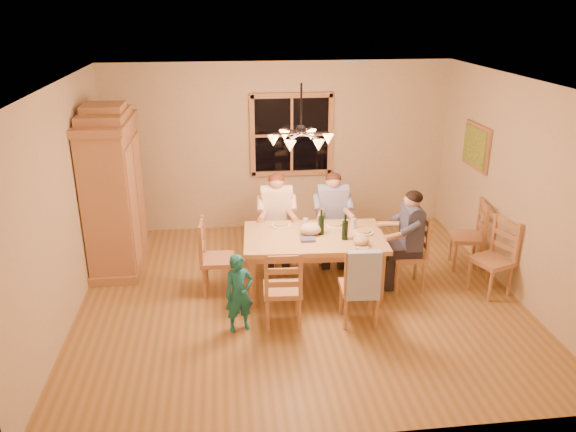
{
  "coord_description": "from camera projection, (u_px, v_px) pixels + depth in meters",
  "views": [
    {
      "loc": [
        -0.9,
        -6.3,
        3.55
      ],
      "look_at": [
        -0.14,
        0.1,
        1.08
      ],
      "focal_mm": 35.0,
      "sensor_mm": 36.0,
      "label": 1
    }
  ],
  "objects": [
    {
      "name": "chandelier",
      "position": [
        301.0,
        138.0,
        6.46
      ],
      "size": [
        0.77,
        0.68,
        0.71
      ],
      "color": "black",
      "rests_on": "ceiling"
    },
    {
      "name": "painting",
      "position": [
        476.0,
        147.0,
        8.05
      ],
      "size": [
        0.06,
        0.78,
        0.64
      ],
      "color": "#A56E47",
      "rests_on": "wall_right"
    },
    {
      "name": "wall_back",
      "position": [
        279.0,
        147.0,
        9.04
      ],
      "size": [
        5.5,
        0.02,
        2.7
      ],
      "primitive_type": "cube",
      "color": "beige",
      "rests_on": "floor"
    },
    {
      "name": "plate_woman",
      "position": [
        281.0,
        225.0,
        7.44
      ],
      "size": [
        0.26,
        0.26,
        0.02
      ],
      "primitive_type": "cylinder",
      "color": "white",
      "rests_on": "dining_table"
    },
    {
      "name": "child",
      "position": [
        239.0,
        293.0,
        6.33
      ],
      "size": [
        0.39,
        0.31,
        0.93
      ],
      "primitive_type": "imported",
      "rotation": [
        0.0,
        0.0,
        0.3
      ],
      "color": "#1B757C",
      "rests_on": "floor"
    },
    {
      "name": "chair_near_left",
      "position": [
        283.0,
        301.0,
        6.5
      ],
      "size": [
        0.46,
        0.45,
        0.99
      ],
      "rotation": [
        0.0,
        0.0,
        -0.06
      ],
      "color": "tan",
      "rests_on": "floor"
    },
    {
      "name": "wine_bottle_a",
      "position": [
        321.0,
        222.0,
        7.12
      ],
      "size": [
        0.08,
        0.08,
        0.33
      ],
      "primitive_type": "cylinder",
      "color": "black",
      "rests_on": "dining_table"
    },
    {
      "name": "chair_spare_front",
      "position": [
        490.0,
        271.0,
        7.21
      ],
      "size": [
        0.55,
        0.56,
        0.99
      ],
      "rotation": [
        0.0,
        0.0,
        1.93
      ],
      "color": "tan",
      "rests_on": "floor"
    },
    {
      "name": "window",
      "position": [
        292.0,
        135.0,
        8.96
      ],
      "size": [
        1.3,
        0.06,
        1.3
      ],
      "color": "black",
      "rests_on": "wall_back"
    },
    {
      "name": "plate_slate",
      "position": [
        364.0,
        232.0,
        7.22
      ],
      "size": [
        0.26,
        0.26,
        0.02
      ],
      "primitive_type": "cylinder",
      "color": "white",
      "rests_on": "dining_table"
    },
    {
      "name": "armoire",
      "position": [
        114.0,
        195.0,
        7.73
      ],
      "size": [
        0.66,
        1.4,
        2.3
      ],
      "color": "#A56E47",
      "rests_on": "floor"
    },
    {
      "name": "adult_plaid_man",
      "position": [
        333.0,
        206.0,
        7.92
      ],
      "size": [
        0.41,
        0.44,
        0.87
      ],
      "rotation": [
        0.0,
        0.0,
        3.08
      ],
      "color": "#364D95",
      "rests_on": "floor"
    },
    {
      "name": "chair_far_left",
      "position": [
        277.0,
        243.0,
        8.07
      ],
      "size": [
        0.46,
        0.45,
        0.99
      ],
      "rotation": [
        0.0,
        0.0,
        3.08
      ],
      "color": "tan",
      "rests_on": "floor"
    },
    {
      "name": "plate_plaid",
      "position": [
        335.0,
        225.0,
        7.44
      ],
      "size": [
        0.26,
        0.26,
        0.02
      ],
      "primitive_type": "cylinder",
      "color": "white",
      "rests_on": "dining_table"
    },
    {
      "name": "dining_table",
      "position": [
        314.0,
        243.0,
        7.18
      ],
      "size": [
        1.84,
        1.19,
        0.76
      ],
      "rotation": [
        0.0,
        0.0,
        -0.06
      ],
      "color": "tan",
      "rests_on": "floor"
    },
    {
      "name": "wine_glass_a",
      "position": [
        306.0,
        223.0,
        7.34
      ],
      "size": [
        0.06,
        0.06,
        0.14
      ],
      "primitive_type": "cylinder",
      "color": "silver",
      "rests_on": "dining_table"
    },
    {
      "name": "chair_spare_back",
      "position": [
        465.0,
        247.0,
        7.93
      ],
      "size": [
        0.5,
        0.51,
        0.99
      ],
      "rotation": [
        0.0,
        0.0,
        1.38
      ],
      "color": "tan",
      "rests_on": "floor"
    },
    {
      "name": "napkin",
      "position": [
        308.0,
        239.0,
        6.98
      ],
      "size": [
        0.19,
        0.15,
        0.03
      ],
      "primitive_type": "cube",
      "rotation": [
        0.0,
        0.0,
        -0.06
      ],
      "color": "#485485",
      "rests_on": "dining_table"
    },
    {
      "name": "towel",
      "position": [
        363.0,
        276.0,
        6.23
      ],
      "size": [
        0.39,
        0.12,
        0.58
      ],
      "primitive_type": "cube",
      "rotation": [
        0.0,
        0.0,
        -0.06
      ],
      "color": "#A9C2E5",
      "rests_on": "chair_near_right"
    },
    {
      "name": "chair_end_left",
      "position": [
        218.0,
        270.0,
        7.24
      ],
      "size": [
        0.45,
        0.46,
        0.99
      ],
      "rotation": [
        0.0,
        0.0,
        -1.63
      ],
      "color": "tan",
      "rests_on": "floor"
    },
    {
      "name": "chair_far_right",
      "position": [
        332.0,
        241.0,
        8.11
      ],
      "size": [
        0.46,
        0.45,
        0.99
      ],
      "rotation": [
        0.0,
        0.0,
        3.08
      ],
      "color": "tan",
      "rests_on": "floor"
    },
    {
      "name": "chair_end_right",
      "position": [
        407.0,
        265.0,
        7.38
      ],
      "size": [
        0.45,
        0.46,
        0.99
      ],
      "rotation": [
        0.0,
        0.0,
        1.51
      ],
      "color": "tan",
      "rests_on": "floor"
    },
    {
      "name": "wall_left",
      "position": [
        63.0,
        207.0,
        6.42
      ],
      "size": [
        0.02,
        5.0,
        2.7
      ],
      "primitive_type": "cube",
      "color": "beige",
      "rests_on": "floor"
    },
    {
      "name": "wine_glass_b",
      "position": [
        354.0,
        224.0,
        7.33
      ],
      "size": [
        0.06,
        0.06,
        0.14
      ],
      "primitive_type": "cylinder",
      "color": "silver",
      "rests_on": "dining_table"
    },
    {
      "name": "wall_right",
      "position": [
        518.0,
        189.0,
        7.03
      ],
      "size": [
        0.02,
        5.0,
        2.7
      ],
      "primitive_type": "cube",
      "color": "beige",
      "rests_on": "floor"
    },
    {
      "name": "chair_near_right",
      "position": [
        359.0,
        299.0,
        6.55
      ],
      "size": [
        0.46,
        0.45,
        0.99
      ],
      "rotation": [
        0.0,
        0.0,
        -0.06
      ],
      "color": "tan",
      "rests_on": "floor"
    },
    {
      "name": "floor",
      "position": [
        300.0,
        297.0,
        7.21
      ],
      "size": [
        5.5,
        5.5,
        0.0
      ],
      "primitive_type": "plane",
      "color": "olive",
      "rests_on": "ground"
    },
    {
      "name": "cloth_bundle",
      "position": [
        311.0,
        229.0,
        7.15
      ],
      "size": [
        0.28,
        0.22,
        0.15
      ],
      "primitive_type": "ellipsoid",
      "color": "#C9AF91",
      "rests_on": "dining_table"
    },
    {
      "name": "ceiling",
      "position": [
        301.0,
        83.0,
        6.24
      ],
      "size": [
        5.5,
        5.0,
        0.02
      ],
      "primitive_type": "cube",
      "color": "white",
      "rests_on": "wall_back"
    },
    {
      "name": "adult_slate_man",
      "position": [
        410.0,
        227.0,
        7.18
      ],
      "size": [
        0.44,
        0.41,
        0.87
      ],
      "rotation": [
        0.0,
        0.0,
        1.51
      ],
      "color": "#3F4765",
      "rests_on": "floor"
    },
    {
      "name": "wine_bottle_b",
      "position": [
        345.0,
        227.0,
        6.97
      ],
      "size": [
        0.08,
        0.08,
        0.33
      ],
      "primitive_type": "cylinder",
      "color": "black",
      "rests_on": "dining_table"
    },
    {
      "name": "adult_woman",
      "position": [
        277.0,
        207.0,
        7.88
      ],
      "size": [
        0.41,
        0.44,
        0.87
      ],
      "rotation": [
        0.0,
        0.0,
        3.08
      ],
      "color": "#F7DEBE",
      "rests_on": "floor"
    },
    {
      "name": "cap",
      "position": [
        361.0,
        241.0,
        6.84
      ],
      "size": [
        0.2,
        0.2,
        0.11
      ],
      "primitive_type": "ellipsoid",
      "color": "tan",
      "rests_on": "dining_table"
    }
  ]
}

